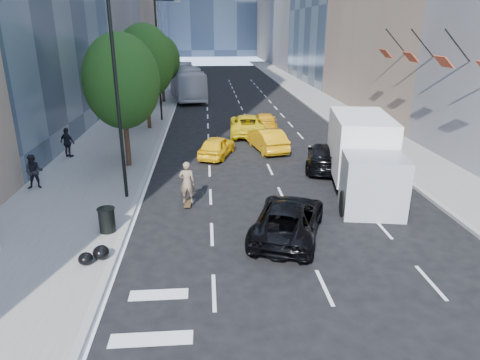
{
  "coord_description": "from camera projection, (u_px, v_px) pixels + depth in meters",
  "views": [
    {
      "loc": [
        -2.58,
        -15.37,
        7.77
      ],
      "look_at": [
        -1.23,
        1.84,
        1.6
      ],
      "focal_mm": 32.0,
      "sensor_mm": 36.0,
      "label": 1
    }
  ],
  "objects": [
    {
      "name": "tree_near",
      "position": [
        122.0,
        82.0,
        23.48
      ],
      "size": [
        4.2,
        4.2,
        7.46
      ],
      "color": "black",
      "rests_on": "sidewalk_left"
    },
    {
      "name": "box_truck",
      "position": [
        363.0,
        155.0,
        21.07
      ],
      "size": [
        3.98,
        7.9,
        3.61
      ],
      "rotation": [
        0.0,
        0.0,
        -0.17
      ],
      "color": "silver",
      "rests_on": "ground"
    },
    {
      "name": "black_sedan_lincoln",
      "position": [
        288.0,
        219.0,
        16.7
      ],
      "size": [
        4.0,
        5.7,
        1.44
      ],
      "primitive_type": "imported",
      "rotation": [
        0.0,
        0.0,
        2.8
      ],
      "color": "black",
      "rests_on": "ground"
    },
    {
      "name": "facade_flags",
      "position": [
        429.0,
        56.0,
        25.33
      ],
      "size": [
        1.85,
        13.3,
        2.05
      ],
      "color": "black",
      "rests_on": "ground"
    },
    {
      "name": "taxi_b",
      "position": [
        267.0,
        139.0,
        28.49
      ],
      "size": [
        2.43,
        4.73,
        1.48
      ],
      "primitive_type": "imported",
      "rotation": [
        0.0,
        0.0,
        3.34
      ],
      "color": "orange",
      "rests_on": "ground"
    },
    {
      "name": "lamp_far",
      "position": [
        160.0,
        53.0,
        35.47
      ],
      "size": [
        2.13,
        0.22,
        10.0
      ],
      "color": "black",
      "rests_on": "sidewalk_left"
    },
    {
      "name": "traffic_signal",
      "position": [
        174.0,
        58.0,
        52.89
      ],
      "size": [
        2.48,
        0.53,
        5.2
      ],
      "color": "black",
      "rests_on": "sidewalk_left"
    },
    {
      "name": "sidewalk_right",
      "position": [
        323.0,
        103.0,
        46.11
      ],
      "size": [
        4.0,
        120.0,
        0.15
      ],
      "primitive_type": "cube",
      "color": "slate",
      "rests_on": "ground"
    },
    {
      "name": "black_sedan_mercedes",
      "position": [
        325.0,
        156.0,
        24.81
      ],
      "size": [
        3.37,
        5.42,
        1.47
      ],
      "primitive_type": "imported",
      "rotation": [
        0.0,
        0.0,
        2.86
      ],
      "color": "black",
      "rests_on": "ground"
    },
    {
      "name": "pedestrian_a",
      "position": [
        34.0,
        172.0,
        21.19
      ],
      "size": [
        0.93,
        0.76,
        1.75
      ],
      "primitive_type": "imported",
      "rotation": [
        0.0,
        0.0,
        0.13
      ],
      "color": "black",
      "rests_on": "sidewalk_left"
    },
    {
      "name": "garbage_bags",
      "position": [
        95.0,
        255.0,
        14.73
      ],
      "size": [
        0.97,
        0.93,
        0.48
      ],
      "color": "black",
      "rests_on": "sidewalk_left"
    },
    {
      "name": "lamp_near",
      "position": [
        119.0,
        75.0,
        18.57
      ],
      "size": [
        2.13,
        0.22,
        10.0
      ],
      "color": "black",
      "rests_on": "sidewalk_left"
    },
    {
      "name": "tree_mid",
      "position": [
        145.0,
        62.0,
        32.75
      ],
      "size": [
        4.5,
        4.5,
        7.99
      ],
      "color": "black",
      "rests_on": "sidewalk_left"
    },
    {
      "name": "tree_far",
      "position": [
        161.0,
        59.0,
        45.19
      ],
      "size": [
        3.9,
        3.9,
        6.92
      ],
      "color": "black",
      "rests_on": "sidewalk_left"
    },
    {
      "name": "trash_can",
      "position": [
        107.0,
        220.0,
        16.78
      ],
      "size": [
        0.63,
        0.63,
        0.94
      ],
      "primitive_type": "cylinder",
      "color": "black",
      "rests_on": "sidewalk_left"
    },
    {
      "name": "taxi_d",
      "position": [
        265.0,
        121.0,
        34.64
      ],
      "size": [
        2.07,
        4.46,
        1.26
      ],
      "primitive_type": "imported",
      "rotation": [
        0.0,
        0.0,
        3.07
      ],
      "color": "#F4AB0C",
      "rests_on": "ground"
    },
    {
      "name": "city_bus",
      "position": [
        187.0,
        82.0,
        49.68
      ],
      "size": [
        4.83,
        13.1,
        3.57
      ],
      "primitive_type": "imported",
      "rotation": [
        0.0,
        0.0,
        0.15
      ],
      "color": "silver",
      "rests_on": "ground"
    },
    {
      "name": "sidewalk_left",
      "position": [
        145.0,
        106.0,
        44.71
      ],
      "size": [
        6.0,
        120.0,
        0.15
      ],
      "primitive_type": "cube",
      "color": "slate",
      "rests_on": "ground"
    },
    {
      "name": "pedestrian_b",
      "position": [
        68.0,
        143.0,
        26.37
      ],
      "size": [
        1.17,
        0.92,
        1.85
      ],
      "primitive_type": "imported",
      "rotation": [
        0.0,
        0.0,
        2.64
      ],
      "color": "black",
      "rests_on": "sidewalk_left"
    },
    {
      "name": "skateboarder",
      "position": [
        187.0,
        185.0,
        19.46
      ],
      "size": [
        0.75,
        0.51,
        1.98
      ],
      "primitive_type": "imported",
      "rotation": [
        0.0,
        0.0,
        3.09
      ],
      "color": "#76604A",
      "rests_on": "ground"
    },
    {
      "name": "taxi_a",
      "position": [
        217.0,
        146.0,
        27.06
      ],
      "size": [
        2.74,
        4.23,
        1.34
      ],
      "primitive_type": "imported",
      "rotation": [
        0.0,
        0.0,
        2.82
      ],
      "color": "yellow",
      "rests_on": "ground"
    },
    {
      "name": "ground",
      "position": [
        274.0,
        232.0,
        17.23
      ],
      "size": [
        160.0,
        160.0,
        0.0
      ],
      "primitive_type": "plane",
      "color": "black",
      "rests_on": "ground"
    },
    {
      "name": "taxi_c",
      "position": [
        247.0,
        124.0,
        32.73
      ],
      "size": [
        2.88,
        5.69,
        1.54
      ],
      "primitive_type": "imported",
      "rotation": [
        0.0,
        0.0,
        3.08
      ],
      "color": "yellow",
      "rests_on": "ground"
    }
  ]
}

